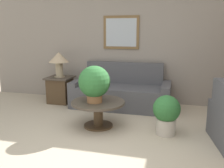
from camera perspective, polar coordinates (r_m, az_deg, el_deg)
name	(u,v)px	position (r m, az deg, el deg)	size (l,w,h in m)	color
ground_plane	(95,158)	(3.49, -3.94, -16.45)	(20.00, 20.00, 0.00)	#BCAD93
wall_back	(133,46)	(5.88, 4.84, 8.54)	(7.41, 0.09, 2.60)	gray
couch_main	(121,93)	(5.55, 2.12, -2.09)	(2.14, 0.92, 0.96)	#4C4C51
coffee_table	(98,108)	(4.40, -3.19, -5.56)	(0.94, 0.94, 0.46)	#4C3823
side_table	(60,89)	(6.00, -11.75, -1.22)	(0.57, 0.57, 0.61)	#4C3823
table_lamp	(59,60)	(5.88, -12.04, 5.50)	(0.46, 0.46, 0.58)	tan
potted_plant_on_table	(94,83)	(4.24, -4.06, 0.31)	(0.54, 0.54, 0.63)	#9E6B42
potted_plant_floor	(166,113)	(4.15, 12.34, -6.50)	(0.44, 0.44, 0.65)	beige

